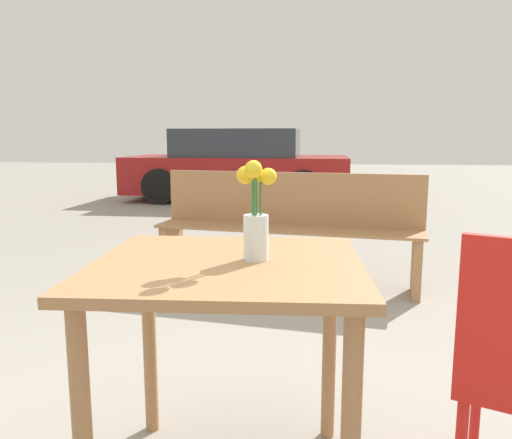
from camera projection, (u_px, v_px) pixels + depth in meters
The scene contains 4 objects.
table_front at pixel (228, 301), 1.50m from camera, with size 0.83×0.78×0.75m.
flower_vase at pixel (256, 220), 1.47m from camera, with size 0.12×0.12×0.30m.
bench_near at pixel (288, 222), 3.79m from camera, with size 2.03×0.66×0.85m.
parked_car at pixel (238, 166), 9.01m from camera, with size 3.92×1.91×1.26m.
Camera 1 is at (0.25, -1.42, 1.11)m, focal length 35.00 mm.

